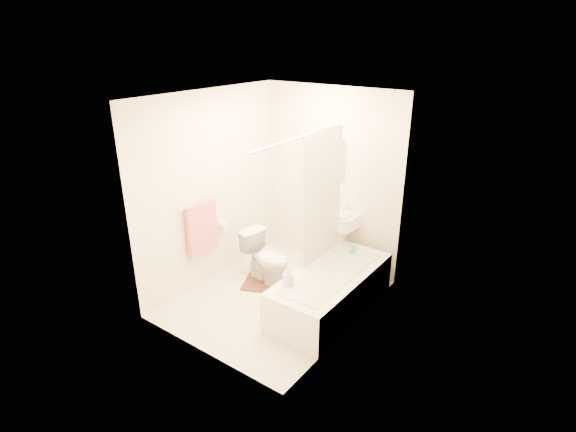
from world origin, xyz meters
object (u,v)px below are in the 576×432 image
Objects in this scene: sink at (339,240)px; soap_bottle at (288,277)px; bath_mat at (268,283)px; toilet at (267,258)px; bathtub at (331,291)px.

sink is 1.36m from soap_bottle.
sink is at bearing 57.49° from bath_mat.
soap_bottle is at bearing -120.55° from toilet.
soap_bottle is (0.75, -0.56, 0.25)m from toilet.
soap_bottle reaches higher than bathtub.
toilet is at bearing -123.07° from sink.
toilet reaches higher than bath_mat.
sink is (0.60, 0.79, 0.12)m from toilet.
soap_bottle is (0.15, -1.35, 0.12)m from sink.
soap_bottle is at bearing -115.24° from bathtub.
bath_mat is (-0.54, -0.85, -0.44)m from sink.
bath_mat is (-0.92, -0.00, -0.22)m from bathtub.
bath_mat is 2.93× the size of soap_bottle.
toilet is 0.40× the size of bathtub.
bath_mat is at bearing -118.29° from sink.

